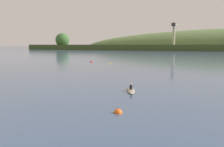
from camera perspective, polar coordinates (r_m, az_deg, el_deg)
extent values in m
sphere|color=#38602D|center=(284.52, -10.93, 7.31)|extent=(14.52, 14.52, 14.52)
cube|color=#4C4C51|center=(222.11, 13.44, 5.17)|extent=(5.13, 5.13, 2.00)
cylinder|color=#BCB293|center=(222.20, 13.52, 8.16)|extent=(2.12, 2.12, 21.25)
cylinder|color=#BCB293|center=(227.94, 13.84, 10.35)|extent=(2.54, 13.47, 1.17)
cube|color=#333338|center=(220.32, 13.45, 10.51)|extent=(3.18, 2.44, 2.55)
ellipsoid|color=gray|center=(28.24, 4.22, -3.82)|extent=(2.61, 3.83, 0.30)
cylinder|color=black|center=(28.18, 4.22, -3.14)|extent=(0.44, 0.44, 0.55)
sphere|color=tan|center=(28.12, 4.23, -2.35)|extent=(0.22, 0.22, 0.22)
cylinder|color=olive|center=(28.08, 3.51, -3.33)|extent=(1.11, 0.64, 0.89)
sphere|color=yellow|center=(69.93, -0.45, 2.23)|extent=(0.46, 0.46, 0.46)
cylinder|color=black|center=(69.91, -0.45, 2.45)|extent=(0.04, 0.04, 0.08)
sphere|color=red|center=(76.20, -4.57, 2.56)|extent=(0.69, 0.69, 0.69)
cylinder|color=black|center=(76.17, -4.58, 2.84)|extent=(0.04, 0.04, 0.08)
sphere|color=#EA5B19|center=(19.44, 1.36, -8.72)|extent=(0.65, 0.65, 0.65)
cylinder|color=black|center=(19.34, 1.36, -7.67)|extent=(0.04, 0.04, 0.08)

